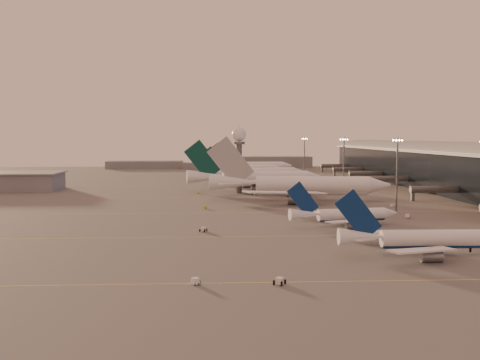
{
  "coord_description": "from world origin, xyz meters",
  "views": [
    {
      "loc": [
        -7.86,
        -130.38,
        25.29
      ],
      "look_at": [
        2.84,
        71.16,
        9.68
      ],
      "focal_mm": 42.0,
      "sensor_mm": 36.0,
      "label": 1
    }
  ],
  "objects": [
    {
      "name": "ground",
      "position": [
        0.0,
        0.0,
        0.0
      ],
      "size": [
        700.0,
        700.0,
        0.0
      ],
      "primitive_type": "plane",
      "color": "#504D4D",
      "rests_on": "ground"
    },
    {
      "name": "taxiway_markings",
      "position": [
        30.0,
        56.0,
        0.01
      ],
      "size": [
        180.0,
        185.25,
        0.02
      ],
      "color": "#DBCA4D",
      "rests_on": "ground"
    },
    {
      "name": "terminal",
      "position": [
        107.88,
        110.09,
        10.52
      ],
      "size": [
        57.0,
        362.0,
        23.04
      ],
      "color": "black",
      "rests_on": "ground"
    },
    {
      "name": "radar_tower",
      "position": [
        5.0,
        120.0,
        20.95
      ],
      "size": [
        6.4,
        6.4,
        31.1
      ],
      "color": "#515358",
      "rests_on": "ground"
    },
    {
      "name": "mast_b",
      "position": [
        55.0,
        55.0,
        13.74
      ],
      "size": [
        3.6,
        0.56,
        25.0
      ],
      "color": "#515358",
      "rests_on": "ground"
    },
    {
      "name": "mast_c",
      "position": [
        50.0,
        110.0,
        13.74
      ],
      "size": [
        3.6,
        0.56,
        25.0
      ],
      "color": "#515358",
      "rests_on": "ground"
    },
    {
      "name": "mast_d",
      "position": [
        48.0,
        200.0,
        13.74
      ],
      "size": [
        3.6,
        0.56,
        25.0
      ],
      "color": "#515358",
      "rests_on": "ground"
    },
    {
      "name": "distant_horizon",
      "position": [
        2.62,
        325.14,
        3.89
      ],
      "size": [
        165.0,
        37.5,
        9.0
      ],
      "color": "slate",
      "rests_on": "ground"
    },
    {
      "name": "narrowbody_near",
      "position": [
        37.05,
        -13.99,
        2.89
      ],
      "size": [
        36.48,
        29.13,
        14.25
      ],
      "color": "white",
      "rests_on": "ground"
    },
    {
      "name": "narrowbody_mid",
      "position": [
        30.04,
        25.62,
        2.63
      ],
      "size": [
        33.07,
        26.2,
        12.99
      ],
      "color": "white",
      "rests_on": "ground"
    },
    {
      "name": "widebody_white",
      "position": [
        27.67,
        89.45,
        4.42
      ],
      "size": [
        72.44,
        57.74,
        25.52
      ],
      "color": "white",
      "rests_on": "ground"
    },
    {
      "name": "greentail_a",
      "position": [
        13.71,
        132.97,
        4.24
      ],
      "size": [
        66.06,
        53.11,
        24.02
      ],
      "color": "white",
      "rests_on": "ground"
    },
    {
      "name": "greentail_b",
      "position": [
        18.22,
        175.95,
        3.81
      ],
      "size": [
        56.91,
        45.16,
        21.58
      ],
      "color": "white",
      "rests_on": "ground"
    },
    {
      "name": "greentail_c",
      "position": [
        13.53,
        225.29,
        3.42
      ],
      "size": [
        52.78,
        42.22,
        19.38
      ],
      "color": "white",
      "rests_on": "ground"
    },
    {
      "name": "greentail_d",
      "position": [
        20.55,
        255.83,
        3.74
      ],
      "size": [
        58.33,
        47.05,
        21.17
      ],
      "color": "white",
      "rests_on": "ground"
    },
    {
      "name": "gsv_truck_a",
      "position": [
        -10.07,
        -35.68,
        1.24
      ],
      "size": [
        6.34,
        4.78,
        2.44
      ],
      "color": "white",
      "rests_on": "ground"
    },
    {
      "name": "gsv_tug_near",
      "position": [
        3.91,
        -36.59,
        0.58
      ],
      "size": [
        4.11,
        4.59,
        1.13
      ],
      "color": "white",
      "rests_on": "ground"
    },
    {
      "name": "gsv_tug_mid",
      "position": [
        -9.78,
        17.87,
        0.56
      ],
      "size": [
        4.4,
        3.65,
        1.08
      ],
      "color": "white",
      "rests_on": "ground"
    },
    {
      "name": "gsv_truck_b",
      "position": [
        53.69,
        39.03,
        1.29
      ],
      "size": [
        6.55,
        3.28,
        2.53
      ],
      "color": "white",
      "rests_on": "ground"
    },
    {
      "name": "gsv_truck_c",
      "position": [
        -9.73,
        66.03,
        1.0
      ],
      "size": [
        4.03,
        5.06,
        1.96
      ],
      "color": "yellow",
      "rests_on": "ground"
    },
    {
      "name": "gsv_catering_b",
      "position": [
        57.66,
        66.58,
        2.14
      ],
      "size": [
        5.66,
        3.76,
        4.28
      ],
      "color": "white",
      "rests_on": "ground"
    },
    {
      "name": "gsv_tug_far",
      "position": [
        11.5,
        109.77,
        0.52
      ],
      "size": [
        3.82,
        4.08,
        1.01
      ],
      "color": "white",
      "rests_on": "ground"
    },
    {
      "name": "gsv_truck_d",
      "position": [
        -13.4,
        119.93,
        1.09
      ],
      "size": [
        2.56,
        5.5,
        2.14
      ],
      "color": "yellow",
      "rests_on": "ground"
    },
    {
      "name": "gsv_tug_hangar",
      "position": [
        41.84,
        147.19,
        0.54
      ],
      "size": [
        4.27,
        3.72,
        1.05
      ],
      "color": "yellow",
      "rests_on": "ground"
    }
  ]
}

